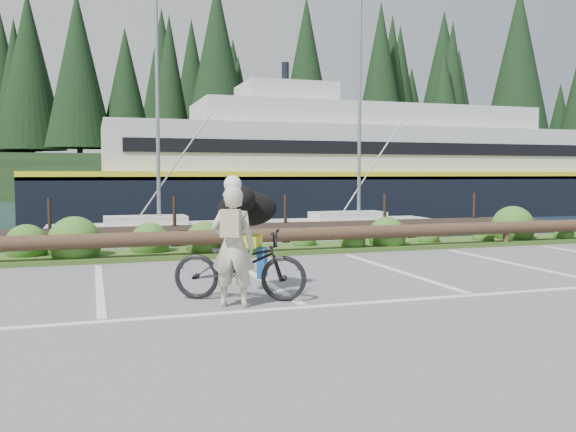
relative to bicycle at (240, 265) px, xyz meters
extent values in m
plane|color=#5C5C5F|center=(0.73, -0.35, -0.50)|extent=(72.00, 72.00, 0.00)
plane|color=#1A2E40|center=(0.73, 47.65, -1.70)|extent=(160.00, 160.00, 0.00)
cube|color=#3D5B21|center=(0.73, 4.95, -0.45)|extent=(34.00, 1.60, 0.10)
imported|color=black|center=(0.00, 0.00, 0.00)|extent=(1.99, 1.39, 0.99)
imported|color=beige|center=(-0.18, -0.40, 0.31)|extent=(0.70, 0.60, 1.62)
ellipsoid|color=black|center=(0.25, 0.55, 0.76)|extent=(0.79, 1.01, 0.53)
camera|label=1|loc=(-1.96, -8.28, 1.28)|focal=38.00mm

